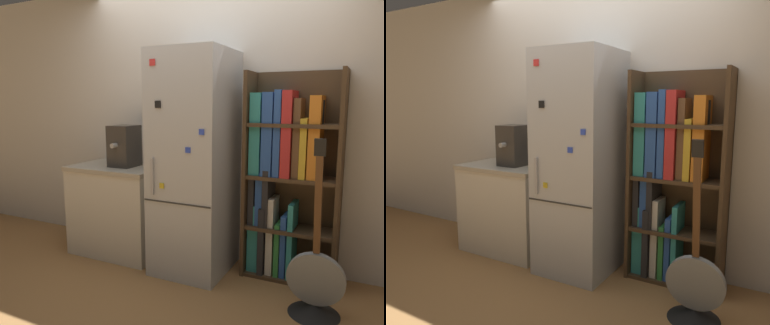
# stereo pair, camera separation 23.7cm
# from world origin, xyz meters

# --- Properties ---
(ground_plane) EXTENTS (16.00, 16.00, 0.00)m
(ground_plane) POSITION_xyz_m (0.00, 0.00, 0.00)
(ground_plane) COLOR #A87542
(wall_back) EXTENTS (8.00, 0.05, 2.60)m
(wall_back) POSITION_xyz_m (0.00, 0.47, 1.30)
(wall_back) COLOR silver
(wall_back) RESTS_ON ground_plane
(refrigerator) EXTENTS (0.61, 0.69, 1.89)m
(refrigerator) POSITION_xyz_m (-0.00, 0.12, 0.95)
(refrigerator) COLOR silver
(refrigerator) RESTS_ON ground_plane
(bookshelf) EXTENTS (0.75, 0.32, 1.72)m
(bookshelf) POSITION_xyz_m (0.73, 0.31, 0.84)
(bookshelf) COLOR #4C3823
(bookshelf) RESTS_ON ground_plane
(kitchen_counter) EXTENTS (0.89, 0.62, 0.86)m
(kitchen_counter) POSITION_xyz_m (-0.82, 0.15, 0.43)
(kitchen_counter) COLOR silver
(kitchen_counter) RESTS_ON ground_plane
(espresso_machine) EXTENTS (0.23, 0.32, 0.39)m
(espresso_machine) POSITION_xyz_m (-0.75, 0.14, 1.06)
(espresso_machine) COLOR #38332D
(espresso_machine) RESTS_ON kitchen_counter
(guitar) EXTENTS (0.40, 0.36, 1.24)m
(guitar) POSITION_xyz_m (1.08, -0.20, 0.17)
(guitar) COLOR black
(guitar) RESTS_ON ground_plane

